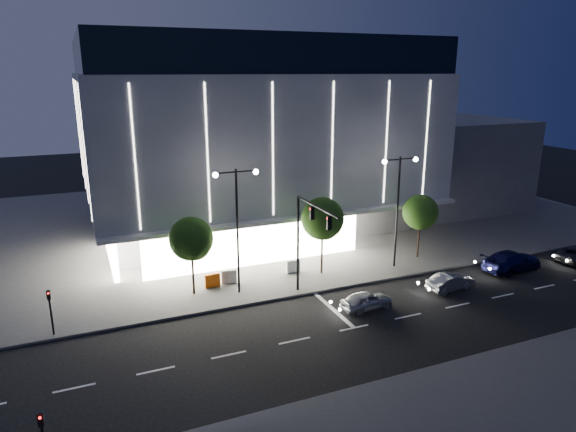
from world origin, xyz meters
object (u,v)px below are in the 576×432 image
at_px(street_lamp_east, 398,196).
at_px(street_lamp_west, 237,213).
at_px(traffic_mast, 307,230).
at_px(ped_signal_far, 50,308).
at_px(barrier_b, 229,277).
at_px(tree_left, 192,241).
at_px(barrier_d, 293,266).
at_px(tree_mid, 323,221).
at_px(tree_right, 420,214).
at_px(car_second, 451,282).
at_px(car_third, 512,261).
at_px(car_lead, 366,300).
at_px(barrier_a, 212,281).

bearing_deg(street_lamp_east, street_lamp_west, 180.00).
bearing_deg(street_lamp_east, traffic_mast, -163.52).
height_order(ped_signal_far, barrier_b, ped_signal_far).
xyz_separation_m(tree_left, barrier_d, (7.97, 0.93, -3.38)).
height_order(traffic_mast, tree_mid, traffic_mast).
bearing_deg(tree_right, ped_signal_far, -174.86).
xyz_separation_m(ped_signal_far, tree_right, (28.03, 2.52, 2.00)).
distance_m(traffic_mast, car_second, 11.48).
distance_m(street_lamp_east, barrier_b, 14.34).
bearing_deg(car_second, car_third, -87.69).
xyz_separation_m(tree_right, car_lead, (-8.96, -6.53, -3.27)).
bearing_deg(tree_mid, street_lamp_west, -171.74).
height_order(ped_signal_far, barrier_a, ped_signal_far).
xyz_separation_m(ped_signal_far, car_third, (33.28, -2.50, -1.11)).
bearing_deg(barrier_a, car_second, -25.43).
relative_size(tree_mid, car_third, 1.14).
xyz_separation_m(street_lamp_east, tree_left, (-15.97, 1.02, -1.92)).
relative_size(traffic_mast, car_lead, 1.97).
relative_size(car_second, car_third, 0.70).
xyz_separation_m(car_lead, barrier_b, (-7.25, 7.39, 0.04)).
bearing_deg(car_third, barrier_a, 69.66).
xyz_separation_m(tree_right, barrier_d, (-11.03, 0.93, -3.23)).
bearing_deg(car_second, barrier_a, 59.58).
bearing_deg(tree_left, street_lamp_east, -3.65).
relative_size(street_lamp_west, street_lamp_east, 1.00).
bearing_deg(tree_left, car_third, -11.71).
distance_m(street_lamp_east, car_second, 7.54).
bearing_deg(traffic_mast, barrier_a, 142.12).
bearing_deg(barrier_a, barrier_b, 9.19).
xyz_separation_m(street_lamp_east, tree_right, (3.03, 1.02, -2.07)).
relative_size(street_lamp_west, car_lead, 2.51).
xyz_separation_m(traffic_mast, street_lamp_east, (9.00, 2.66, 0.93)).
bearing_deg(car_second, barrier_d, 45.38).
bearing_deg(car_third, tree_left, 71.82).
bearing_deg(ped_signal_far, tree_right, 5.14).
bearing_deg(street_lamp_east, barrier_d, 166.27).
height_order(tree_mid, barrier_a, tree_mid).
xyz_separation_m(street_lamp_west, street_lamp_east, (13.00, 0.00, 0.00)).
xyz_separation_m(traffic_mast, barrier_d, (1.00, 4.62, -4.38)).
relative_size(tree_left, car_third, 1.07).
xyz_separation_m(barrier_a, barrier_b, (1.32, 0.27, 0.00)).
distance_m(street_lamp_west, tree_mid, 7.28).
bearing_deg(car_second, street_lamp_east, 6.96).
relative_size(ped_signal_far, barrier_b, 2.73).
bearing_deg(car_lead, street_lamp_east, -51.46).
height_order(street_lamp_west, ped_signal_far, street_lamp_west).
xyz_separation_m(tree_left, car_third, (24.25, -5.03, -3.25)).
height_order(ped_signal_far, car_lead, ped_signal_far).
relative_size(tree_left, tree_right, 1.04).
height_order(tree_left, car_second, tree_left).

